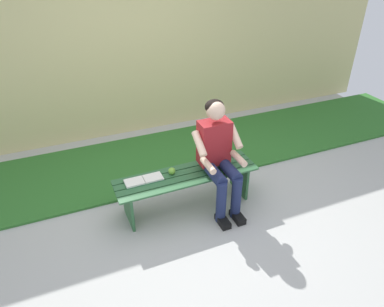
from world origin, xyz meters
TOP-DOWN VIEW (x-y plane):
  - ground_plane at (1.00, 1.00)m, footprint 10.00×7.00m
  - grass_strip at (0.00, -1.07)m, footprint 9.00×1.42m
  - brick_wall at (0.50, -2.15)m, footprint 9.50×0.24m
  - bench_near at (0.00, 0.00)m, footprint 1.60×0.44m
  - person_seated at (-0.33, 0.10)m, footprint 0.50×0.69m
  - apple at (0.15, -0.07)m, footprint 0.08×0.08m
  - book_open at (0.47, -0.06)m, footprint 0.41×0.16m

SIDE VIEW (x-z plane):
  - ground_plane at x=1.00m, z-range -0.04..0.00m
  - grass_strip at x=0.00m, z-range 0.00..0.03m
  - bench_near at x=0.00m, z-range 0.11..0.55m
  - book_open at x=0.47m, z-range 0.43..0.46m
  - apple at x=0.15m, z-range 0.43..0.51m
  - person_seated at x=-0.33m, z-range 0.06..1.30m
  - brick_wall at x=0.50m, z-range 0.00..2.30m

